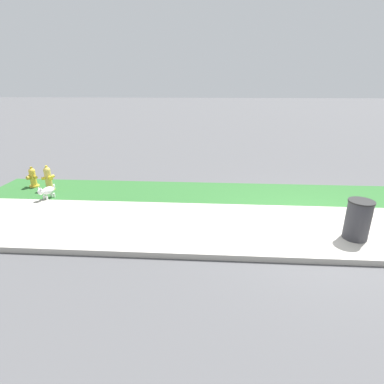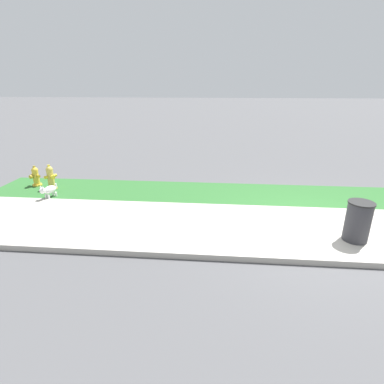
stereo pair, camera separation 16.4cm
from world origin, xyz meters
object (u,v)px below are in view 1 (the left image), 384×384
at_px(fire_hydrant_near_corner, 33,177).
at_px(fire_hydrant_at_driveway, 48,178).
at_px(small_white_dog, 47,191).
at_px(trash_bin, 358,220).

bearing_deg(fire_hydrant_near_corner, fire_hydrant_at_driveway, -175.75).
bearing_deg(fire_hydrant_at_driveway, fire_hydrant_near_corner, -75.70).
bearing_deg(small_white_dog, trash_bin, 101.03).
relative_size(fire_hydrant_at_driveway, small_white_dog, 1.50).
xyz_separation_m(fire_hydrant_at_driveway, small_white_dog, (0.31, -0.72, -0.14)).
distance_m(fire_hydrant_at_driveway, trash_bin, 8.33).
relative_size(fire_hydrant_near_corner, small_white_dog, 1.27).
height_order(fire_hydrant_at_driveway, fire_hydrant_near_corner, fire_hydrant_at_driveway).
bearing_deg(small_white_dog, fire_hydrant_near_corner, -111.34).
relative_size(fire_hydrant_near_corner, trash_bin, 0.76).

